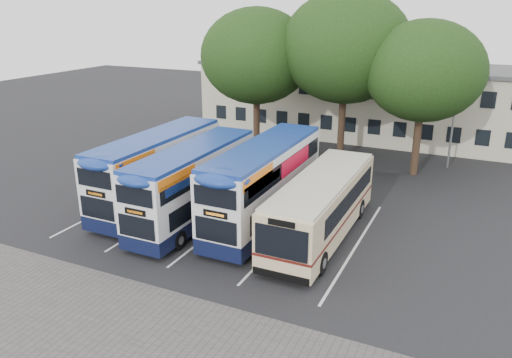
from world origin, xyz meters
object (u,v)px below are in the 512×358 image
Objects in this scene: lamp_post at (457,96)px; tree_left at (257,56)px; bus_dd_mid at (195,181)px; tree_right at (424,71)px; bus_dd_right at (265,181)px; bus_single at (322,203)px; bus_dd_left at (158,167)px; tree_mid at (346,47)px.

tree_left reaches higher than lamp_post.
tree_right is at bearing 54.11° from bus_dd_mid.
bus_single is (3.21, -0.24, -0.59)m from bus_dd_right.
lamp_post is 20.57m from bus_dd_left.
tree_left is 1.09× the size of bus_dd_left.
bus_single is at bearing -52.70° from tree_left.
tree_mid reaches higher than lamp_post.
tree_mid reaches higher than tree_right.
bus_dd_mid is (-3.83, -14.15, -5.91)m from tree_mid.
tree_left is at bearing 88.28° from bus_dd_left.
tree_mid is at bearing 62.53° from bus_dd_left.
bus_dd_left is (-14.34, -14.48, -2.79)m from lamp_post.
tree_right is 17.82m from bus_dd_left.
lamp_post is 3.70m from tree_right.
tree_right is 1.05× the size of bus_dd_mid.
bus_dd_mid reaches higher than bus_single.
bus_dd_left is 3.17m from bus_dd_mid.
bus_dd_mid is at bearing -125.89° from tree_right.
tree_right is 0.98× the size of bus_single.
bus_dd_mid is 0.95× the size of bus_dd_right.
bus_dd_mid is at bearing -159.52° from bus_dd_right.
tree_left is at bearing -170.99° from lamp_post.
tree_left reaches higher than tree_right.
bus_dd_right is (-5.91, -11.66, -4.59)m from tree_right.
tree_mid is 1.20× the size of bus_dd_left.
lamp_post is at bearing 45.28° from bus_dd_left.
lamp_post is at bearing 9.01° from tree_left.
lamp_post is 8.21m from tree_mid.
lamp_post is 0.89× the size of tree_right.
tree_left is 13.28m from bus_dd_left.
bus_dd_right is at bearing -63.01° from tree_left.
bus_dd_mid is (-9.37, -12.95, -4.71)m from tree_right.
bus_dd_left is 0.96× the size of bus_single.
tree_left is 1.07× the size of tree_right.
tree_left is 6.58m from tree_mid.
tree_mid reaches higher than bus_dd_mid.
tree_mid is at bearing 7.80° from tree_left.
tree_right is 13.26m from bus_single.
bus_dd_left is (-12.38, -11.95, -4.64)m from tree_right.
lamp_post is 19.40m from bus_dd_mid.
tree_mid is (6.47, 0.89, 0.78)m from tree_left.
tree_right reaches higher than bus_dd_right.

